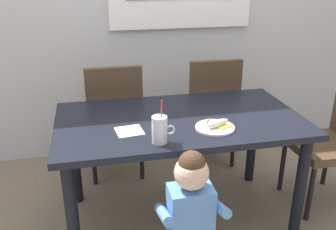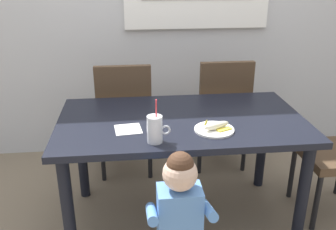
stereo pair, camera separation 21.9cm
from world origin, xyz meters
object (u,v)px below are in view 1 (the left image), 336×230
at_px(peeled_banana, 218,124).
at_px(paper_napkin, 129,131).
at_px(dining_chair_right, 210,106).
at_px(milk_cup, 160,131).
at_px(toddler_standing, 191,207).
at_px(snack_plate, 215,128).
at_px(dining_chair_left, 115,115).
at_px(dining_table, 179,132).

bearing_deg(peeled_banana, paper_napkin, 172.16).
distance_m(dining_chair_right, milk_cup, 1.21).
height_order(toddler_standing, snack_plate, toddler_standing).
bearing_deg(peeled_banana, dining_chair_left, 121.87).
relative_size(dining_chair_left, peeled_banana, 5.46).
xyz_separation_m(dining_table, milk_cup, (-0.19, -0.31, 0.17)).
relative_size(dining_chair_left, toddler_standing, 1.15).
bearing_deg(dining_table, dining_chair_right, 57.67).
height_order(dining_chair_right, paper_napkin, dining_chair_right).
xyz_separation_m(dining_chair_left, peeled_banana, (0.54, -0.86, 0.25)).
distance_m(snack_plate, paper_napkin, 0.50).
relative_size(toddler_standing, paper_napkin, 5.59).
bearing_deg(peeled_banana, snack_plate, 166.58).
bearing_deg(dining_chair_right, toddler_standing, 67.80).
height_order(dining_chair_left, snack_plate, dining_chair_left).
bearing_deg(peeled_banana, dining_table, 130.06).
bearing_deg(peeled_banana, milk_cup, -163.65).
xyz_separation_m(peeled_banana, paper_napkin, (-0.51, 0.07, -0.03)).
distance_m(dining_chair_left, dining_chair_right, 0.80).
xyz_separation_m(dining_table, peeled_banana, (0.17, -0.21, 0.13)).
distance_m(dining_table, dining_chair_right, 0.82).
relative_size(dining_chair_right, toddler_standing, 1.15).
height_order(toddler_standing, peeled_banana, same).
bearing_deg(paper_napkin, milk_cup, -50.71).
height_order(dining_table, peeled_banana, peeled_banana).
relative_size(toddler_standing, snack_plate, 3.64).
height_order(milk_cup, peeled_banana, milk_cup).
bearing_deg(toddler_standing, milk_cup, 108.36).
bearing_deg(dining_table, milk_cup, -120.93).
distance_m(peeled_banana, paper_napkin, 0.51).
xyz_separation_m(dining_table, paper_napkin, (-0.33, -0.14, 0.10)).
bearing_deg(paper_napkin, snack_plate, -7.68).
xyz_separation_m(milk_cup, peeled_banana, (0.36, 0.11, -0.04)).
bearing_deg(dining_chair_right, snack_plate, 72.98).
relative_size(dining_chair_right, snack_plate, 4.17).
height_order(toddler_standing, milk_cup, milk_cup).
bearing_deg(milk_cup, dining_chair_left, 100.17).
relative_size(toddler_standing, peeled_banana, 4.77).
bearing_deg(milk_cup, peeled_banana, 16.35).
relative_size(dining_chair_left, snack_plate, 4.17).
relative_size(dining_table, peeled_banana, 8.70).
bearing_deg(milk_cup, dining_chair_right, 58.10).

